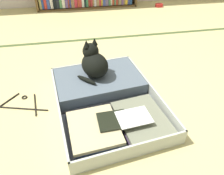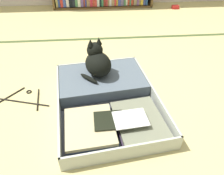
{
  "view_description": "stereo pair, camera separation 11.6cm",
  "coord_description": "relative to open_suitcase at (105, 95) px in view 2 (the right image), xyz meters",
  "views": [
    {
      "loc": [
        -0.22,
        -1.19,
        1.03
      ],
      "look_at": [
        -0.01,
        -0.08,
        0.17
      ],
      "focal_mm": 34.26,
      "sensor_mm": 36.0,
      "label": 1
    },
    {
      "loc": [
        -0.11,
        -1.21,
        1.03
      ],
      "look_at": [
        -0.01,
        -0.08,
        0.17
      ],
      "focal_mm": 34.26,
      "sensor_mm": 36.0,
      "label": 2
    }
  ],
  "objects": [
    {
      "name": "ground_plane",
      "position": [
        0.06,
        0.01,
        -0.05
      ],
      "size": [
        10.0,
        10.0,
        0.0
      ],
      "primitive_type": "plane",
      "color": "tan"
    },
    {
      "name": "black_cat",
      "position": [
        -0.05,
        0.2,
        0.16
      ],
      "size": [
        0.28,
        0.29,
        0.28
      ],
      "color": "black",
      "rests_on": "open_suitcase"
    },
    {
      "name": "tatami_border",
      "position": [
        0.06,
        1.07,
        -0.04
      ],
      "size": [
        4.8,
        0.05,
        0.0
      ],
      "color": "#3F5029",
      "rests_on": "ground_plane"
    },
    {
      "name": "open_suitcase",
      "position": [
        0.0,
        0.0,
        0.0
      ],
      "size": [
        0.78,
        0.99,
        0.11
      ],
      "color": "#B6BCAE",
      "rests_on": "ground_plane"
    },
    {
      "name": "small_red_pouch",
      "position": [
        1.2,
        2.07,
        -0.02
      ],
      "size": [
        0.1,
        0.07,
        0.05
      ],
      "color": "red",
      "rests_on": "ground_plane"
    },
    {
      "name": "clothes_hanger",
      "position": [
        -0.6,
        0.06,
        -0.04
      ],
      "size": [
        0.43,
        0.28,
        0.01
      ],
      "color": "black",
      "rests_on": "ground_plane"
    }
  ]
}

